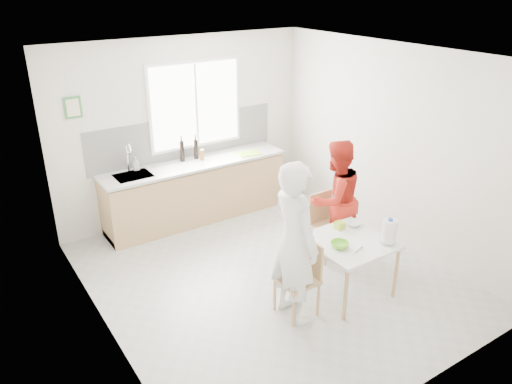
# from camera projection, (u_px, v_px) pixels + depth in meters

# --- Properties ---
(ground) EXTENTS (4.50, 4.50, 0.00)m
(ground) POSITION_uv_depth(u_px,v_px,m) (269.00, 276.00, 6.25)
(ground) COLOR #B7B7B2
(ground) RESTS_ON ground
(room_shell) EXTENTS (4.50, 4.50, 4.50)m
(room_shell) POSITION_uv_depth(u_px,v_px,m) (271.00, 152.00, 5.58)
(room_shell) COLOR silver
(room_shell) RESTS_ON ground
(window) EXTENTS (1.50, 0.06, 1.30)m
(window) POSITION_uv_depth(u_px,v_px,m) (196.00, 105.00, 7.37)
(window) COLOR white
(window) RESTS_ON room_shell
(backsplash) EXTENTS (3.00, 0.02, 0.65)m
(backsplash) POSITION_uv_depth(u_px,v_px,m) (185.00, 138.00, 7.47)
(backsplash) COLOR white
(backsplash) RESTS_ON room_shell
(picture_frame) EXTENTS (0.22, 0.03, 0.28)m
(picture_frame) POSITION_uv_depth(u_px,v_px,m) (73.00, 107.00, 6.41)
(picture_frame) COLOR #3C853F
(picture_frame) RESTS_ON room_shell
(kitchen_counter) EXTENTS (2.84, 0.64, 1.37)m
(kitchen_counter) POSITION_uv_depth(u_px,v_px,m) (196.00, 193.00, 7.57)
(kitchen_counter) COLOR tan
(kitchen_counter) RESTS_ON ground
(dining_table) EXTENTS (0.89, 0.89, 0.68)m
(dining_table) POSITION_uv_depth(u_px,v_px,m) (349.00, 246.00, 5.72)
(dining_table) COLOR white
(dining_table) RESTS_ON ground
(chair_left) EXTENTS (0.40, 0.40, 0.86)m
(chair_left) POSITION_uv_depth(u_px,v_px,m) (302.00, 274.00, 5.43)
(chair_left) COLOR tan
(chair_left) RESTS_ON ground
(chair_far) EXTENTS (0.40, 0.40, 0.86)m
(chair_far) POSITION_uv_depth(u_px,v_px,m) (325.00, 222.00, 6.58)
(chair_far) COLOR tan
(chair_far) RESTS_ON ground
(person_white) EXTENTS (0.44, 0.66, 1.82)m
(person_white) POSITION_uv_depth(u_px,v_px,m) (294.00, 243.00, 5.20)
(person_white) COLOR white
(person_white) RESTS_ON ground
(person_red) EXTENTS (0.78, 0.61, 1.60)m
(person_red) POSITION_uv_depth(u_px,v_px,m) (335.00, 200.00, 6.43)
(person_red) COLOR red
(person_red) RESTS_ON ground
(bowl_green) EXTENTS (0.21, 0.21, 0.06)m
(bowl_green) POSITION_uv_depth(u_px,v_px,m) (340.00, 245.00, 5.54)
(bowl_green) COLOR #79D130
(bowl_green) RESTS_ON dining_table
(bowl_white) EXTENTS (0.19, 0.19, 0.05)m
(bowl_white) POSITION_uv_depth(u_px,v_px,m) (354.00, 224.00, 6.03)
(bowl_white) COLOR white
(bowl_white) RESTS_ON dining_table
(milk_jug) EXTENTS (0.23, 0.16, 0.29)m
(milk_jug) POSITION_uv_depth(u_px,v_px,m) (389.00, 231.00, 5.58)
(milk_jug) COLOR white
(milk_jug) RESTS_ON dining_table
(green_box) EXTENTS (0.10, 0.10, 0.09)m
(green_box) POSITION_uv_depth(u_px,v_px,m) (340.00, 225.00, 5.94)
(green_box) COLOR #9AC02C
(green_box) RESTS_ON dining_table
(spoon) EXTENTS (0.15, 0.07, 0.01)m
(spoon) POSITION_uv_depth(u_px,v_px,m) (358.00, 250.00, 5.48)
(spoon) COLOR #A5A5AA
(spoon) RESTS_ON dining_table
(cutting_board) EXTENTS (0.39, 0.30, 0.01)m
(cutting_board) POSITION_uv_depth(u_px,v_px,m) (249.00, 153.00, 7.71)
(cutting_board) COLOR #95DA32
(cutting_board) RESTS_ON kitchen_counter
(wine_bottle_a) EXTENTS (0.07, 0.07, 0.32)m
(wine_bottle_a) POSITION_uv_depth(u_px,v_px,m) (182.00, 151.00, 7.35)
(wine_bottle_a) COLOR black
(wine_bottle_a) RESTS_ON kitchen_counter
(wine_bottle_b) EXTENTS (0.07, 0.07, 0.30)m
(wine_bottle_b) POSITION_uv_depth(u_px,v_px,m) (196.00, 149.00, 7.46)
(wine_bottle_b) COLOR black
(wine_bottle_b) RESTS_ON kitchen_counter
(jar_amber) EXTENTS (0.06, 0.06, 0.16)m
(jar_amber) POSITION_uv_depth(u_px,v_px,m) (202.00, 155.00, 7.43)
(jar_amber) COLOR #965E20
(jar_amber) RESTS_ON kitchen_counter
(soap_bottle) EXTENTS (0.10, 0.10, 0.19)m
(soap_bottle) POSITION_uv_depth(u_px,v_px,m) (136.00, 163.00, 7.06)
(soap_bottle) COLOR #999999
(soap_bottle) RESTS_ON kitchen_counter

